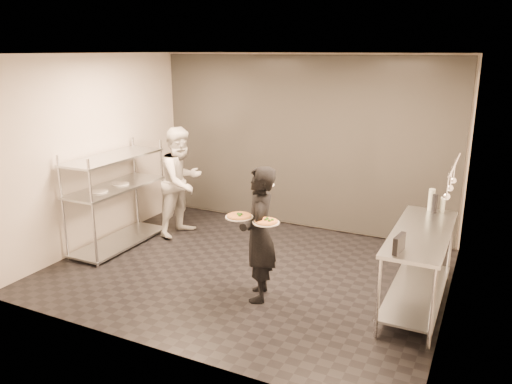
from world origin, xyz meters
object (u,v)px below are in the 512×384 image
at_px(pizza_plate_far, 266,222).
at_px(bottle_dark, 435,204).
at_px(salad_plate, 263,183).
at_px(pass_rack, 116,196).
at_px(pizza_plate_near, 239,216).
at_px(pos_monitor, 399,244).
at_px(bottle_clear, 443,205).
at_px(prep_counter, 419,256).
at_px(waiter, 259,234).
at_px(chef, 182,182).
at_px(bottle_green, 431,200).

bearing_deg(pizza_plate_far, bottle_dark, 43.64).
bearing_deg(salad_plate, pass_rack, 173.10).
distance_m(pizza_plate_near, pos_monitor, 1.75).
bearing_deg(bottle_dark, pizza_plate_far, -136.36).
height_order(pass_rack, pizza_plate_far, pass_rack).
distance_m(pass_rack, bottle_clear, 4.53).
bearing_deg(pos_monitor, prep_counter, 88.77).
relative_size(pizza_plate_near, salad_plate, 1.19).
xyz_separation_m(prep_counter, waiter, (-1.71, -0.59, 0.17)).
bearing_deg(bottle_dark, waiter, -142.85).
bearing_deg(pass_rack, chef, 54.11).
height_order(pass_rack, bottle_green, pass_rack).
bearing_deg(bottle_dark, pos_monitor, -96.17).
bearing_deg(salad_plate, pizza_plate_far, -61.34).
xyz_separation_m(pizza_plate_near, pizza_plate_far, (0.33, 0.01, -0.02)).
relative_size(pizza_plate_near, bottle_clear, 1.66).
height_order(chef, pos_monitor, chef).
bearing_deg(pos_monitor, bottle_green, 94.23).
bearing_deg(bottle_dark, bottle_green, 126.34).
height_order(waiter, bottle_clear, waiter).
distance_m(waiter, bottle_clear, 2.31).
height_order(pos_monitor, bottle_clear, bottle_clear).
bearing_deg(pos_monitor, bottle_clear, 89.17).
xyz_separation_m(waiter, pos_monitor, (1.59, -0.13, 0.21)).
relative_size(prep_counter, salad_plate, 6.85).
bearing_deg(waiter, pizza_plate_near, -61.58).
height_order(prep_counter, bottle_dark, bottle_dark).
relative_size(waiter, pizza_plate_far, 5.40).
bearing_deg(prep_counter, pizza_plate_near, -157.33).
bearing_deg(prep_counter, waiter, -160.95).
bearing_deg(salad_plate, pizza_plate_near, -99.22).
distance_m(pizza_plate_near, salad_plate, 0.55).
xyz_separation_m(pos_monitor, bottle_green, (0.11, 1.52, 0.05)).
xyz_separation_m(pizza_plate_near, bottle_dark, (1.90, 1.51, -0.02)).
relative_size(pizza_plate_far, pos_monitor, 1.20).
xyz_separation_m(pass_rack, prep_counter, (4.33, 0.00, -0.14)).
bearing_deg(pos_monitor, pizza_plate_near, -169.83).
relative_size(pass_rack, pizza_plate_far, 5.41).
xyz_separation_m(prep_counter, pizza_plate_near, (-1.87, -0.78, 0.43)).
distance_m(pizza_plate_far, bottle_green, 2.19).
bearing_deg(prep_counter, pos_monitor, -99.46).
bearing_deg(waiter, bottle_clear, 105.79).
bearing_deg(bottle_clear, salad_plate, -149.87).
relative_size(prep_counter, waiter, 1.13).
height_order(pass_rack, waiter, waiter).
distance_m(pass_rack, prep_counter, 4.33).
bearing_deg(bottle_clear, pass_rack, -169.78).
height_order(pizza_plate_far, salad_plate, salad_plate).
distance_m(prep_counter, chef, 3.83).
xyz_separation_m(bottle_clear, bottle_dark, (-0.09, -0.07, 0.02)).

